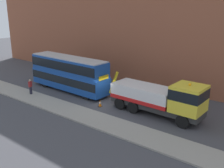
{
  "coord_description": "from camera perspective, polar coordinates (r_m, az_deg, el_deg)",
  "views": [
    {
      "loc": [
        16.49,
        -20.43,
        9.97
      ],
      "look_at": [
        0.19,
        0.31,
        2.0
      ],
      "focal_mm": 42.49,
      "sensor_mm": 36.0,
      "label": 1
    }
  ],
  "objects": [
    {
      "name": "traffic_cone_near_bus",
      "position": [
        26.9,
        -2.59,
        -4.18
      ],
      "size": [
        0.36,
        0.36,
        0.72
      ],
      "color": "orange",
      "rests_on": "ground_plane"
    },
    {
      "name": "pedestrian_onlooker",
      "position": [
        31.41,
        -17.14,
        -0.58
      ],
      "size": [
        0.4,
        0.47,
        1.71
      ],
      "rotation": [
        0.0,
        0.0,
        0.43
      ],
      "color": "#232333",
      "rests_on": "near_kerb"
    },
    {
      "name": "ground_plane",
      "position": [
        28.08,
        -0.71,
        -3.98
      ],
      "size": [
        120.0,
        120.0,
        0.0
      ],
      "primitive_type": "plane",
      "color": "#424247"
    },
    {
      "name": "recovery_tow_truck",
      "position": [
        24.72,
        10.3,
        -2.87
      ],
      "size": [
        10.17,
        2.83,
        3.67
      ],
      "rotation": [
        0.0,
        0.0,
        -0.02
      ],
      "color": "#2D2D2D",
      "rests_on": "ground_plane"
    },
    {
      "name": "near_kerb",
      "position": [
        25.16,
        -6.75,
        -6.47
      ],
      "size": [
        60.0,
        2.8,
        0.15
      ],
      "primitive_type": "cube",
      "color": "gray",
      "rests_on": "ground_plane"
    },
    {
      "name": "double_decker_bus",
      "position": [
        31.79,
        -9.3,
        2.5
      ],
      "size": [
        11.09,
        2.79,
        4.06
      ],
      "rotation": [
        0.0,
        0.0,
        -0.02
      ],
      "color": "#19479E",
      "rests_on": "ground_plane"
    },
    {
      "name": "building_facade",
      "position": [
        32.95,
        8.29,
        13.34
      ],
      "size": [
        60.0,
        1.5,
        16.0
      ],
      "color": "#935138",
      "rests_on": "ground_plane"
    }
  ]
}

